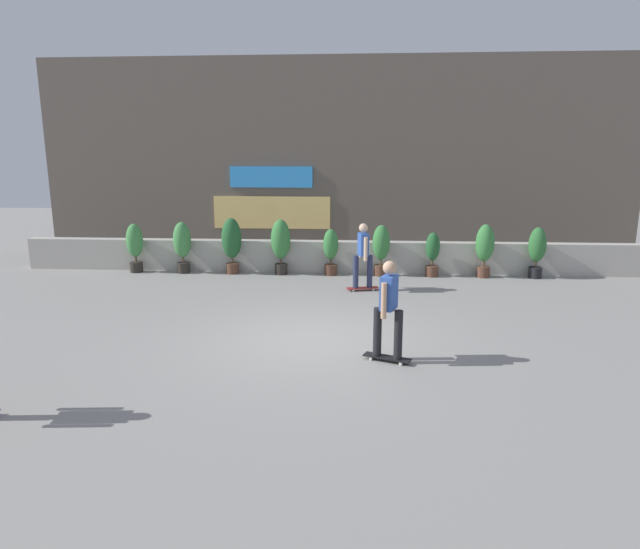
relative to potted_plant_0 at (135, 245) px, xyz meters
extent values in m
plane|color=gray|center=(5.63, -5.55, -0.81)|extent=(48.00, 48.00, 0.00)
cube|color=#B2ADA3|center=(5.63, 0.45, -0.36)|extent=(18.00, 0.40, 0.90)
cube|color=#60564C|center=(5.63, 4.45, 2.44)|extent=(20.00, 2.00, 6.50)
cube|color=#3399F2|center=(3.47, 3.41, 1.79)|extent=(2.80, 0.08, 0.70)
cube|color=#F2CC72|center=(3.47, 3.42, 0.59)|extent=(4.00, 0.06, 1.10)
cylinder|color=#2D2823|center=(0.00, 0.00, -0.66)|extent=(0.36, 0.36, 0.30)
cylinder|color=brown|center=(0.00, 0.00, -0.44)|extent=(0.06, 0.06, 0.15)
ellipsoid|color=#428C47|center=(0.00, 0.00, 0.12)|extent=(0.47, 0.47, 0.96)
cylinder|color=#2D2823|center=(1.40, 0.00, -0.66)|extent=(0.36, 0.36, 0.30)
cylinder|color=brown|center=(1.40, 0.00, -0.44)|extent=(0.06, 0.06, 0.15)
ellipsoid|color=#428C47|center=(1.40, 0.00, 0.15)|extent=(0.50, 0.50, 1.02)
cylinder|color=brown|center=(2.83, 0.00, -0.66)|extent=(0.36, 0.36, 0.30)
cylinder|color=brown|center=(2.83, 0.00, -0.44)|extent=(0.06, 0.06, 0.15)
ellipsoid|color=#235B2D|center=(2.83, 0.00, 0.21)|extent=(0.56, 0.56, 1.15)
cylinder|color=#2D2823|center=(4.24, 0.00, -0.66)|extent=(0.36, 0.36, 0.30)
cylinder|color=brown|center=(4.24, 0.00, -0.44)|extent=(0.06, 0.06, 0.15)
ellipsoid|color=#387F3D|center=(4.24, 0.00, 0.20)|extent=(0.55, 0.55, 1.12)
cylinder|color=brown|center=(5.66, 0.00, -0.66)|extent=(0.36, 0.36, 0.30)
cylinder|color=brown|center=(5.66, 0.00, -0.44)|extent=(0.06, 0.06, 0.15)
ellipsoid|color=#387F3D|center=(5.66, 0.00, 0.07)|extent=(0.42, 0.42, 0.86)
cylinder|color=brown|center=(7.07, 0.00, -0.66)|extent=(0.36, 0.36, 0.30)
cylinder|color=brown|center=(7.07, 0.00, -0.44)|extent=(0.06, 0.06, 0.15)
ellipsoid|color=#387F3D|center=(7.07, 0.00, 0.13)|extent=(0.48, 0.48, 0.99)
cylinder|color=brown|center=(8.50, 0.00, -0.66)|extent=(0.36, 0.36, 0.30)
cylinder|color=brown|center=(8.50, 0.00, -0.44)|extent=(0.06, 0.06, 0.15)
ellipsoid|color=#235B2D|center=(8.50, 0.00, 0.04)|extent=(0.39, 0.39, 0.79)
cylinder|color=brown|center=(9.92, 0.00, -0.66)|extent=(0.36, 0.36, 0.30)
cylinder|color=brown|center=(9.92, 0.00, -0.44)|extent=(0.06, 0.06, 0.15)
ellipsoid|color=#387F3D|center=(9.92, 0.00, 0.15)|extent=(0.50, 0.50, 1.03)
cylinder|color=black|center=(11.33, 0.00, -0.66)|extent=(0.36, 0.36, 0.30)
cylinder|color=brown|center=(11.33, 0.00, -0.44)|extent=(0.06, 0.06, 0.15)
ellipsoid|color=#2D6B33|center=(11.33, 0.00, 0.12)|extent=(0.47, 0.47, 0.96)
cube|color=maroon|center=(6.55, -1.77, -0.74)|extent=(0.82, 0.40, 0.02)
cylinder|color=silver|center=(6.78, -1.63, -0.78)|extent=(0.06, 0.04, 0.06)
cylinder|color=silver|center=(6.82, -1.78, -0.78)|extent=(0.06, 0.04, 0.06)
cylinder|color=silver|center=(6.28, -1.76, -0.78)|extent=(0.06, 0.04, 0.06)
cylinder|color=silver|center=(6.32, -1.91, -0.78)|extent=(0.06, 0.04, 0.06)
cylinder|color=#282D4C|center=(6.72, -1.72, -0.32)|extent=(0.14, 0.14, 0.82)
cylinder|color=#282D4C|center=(6.38, -1.81, -0.32)|extent=(0.14, 0.14, 0.82)
cube|color=#3359B2|center=(6.55, -1.77, 0.37)|extent=(0.29, 0.40, 0.56)
sphere|color=beige|center=(6.55, -1.77, 0.78)|extent=(0.22, 0.22, 0.22)
cylinder|color=beige|center=(6.49, -1.54, 0.29)|extent=(0.09, 0.09, 0.58)
cylinder|color=beige|center=(6.61, -2.00, 0.29)|extent=(0.09, 0.09, 0.58)
cube|color=black|center=(6.92, -6.57, -0.74)|extent=(0.82, 0.49, 0.02)
cylinder|color=silver|center=(6.65, -6.55, -0.78)|extent=(0.06, 0.05, 0.06)
cylinder|color=silver|center=(6.71, -6.40, -0.78)|extent=(0.06, 0.05, 0.06)
cylinder|color=silver|center=(7.13, -6.75, -0.78)|extent=(0.06, 0.05, 0.06)
cylinder|color=silver|center=(7.19, -6.60, -0.78)|extent=(0.06, 0.05, 0.06)
cylinder|color=black|center=(6.75, -6.51, -0.32)|extent=(0.14, 0.14, 0.82)
cylinder|color=black|center=(7.09, -6.64, -0.32)|extent=(0.14, 0.14, 0.82)
cube|color=#3359B2|center=(6.92, -6.57, 0.37)|extent=(0.32, 0.41, 0.56)
sphere|color=tan|center=(6.92, -6.57, 0.78)|extent=(0.22, 0.22, 0.22)
cylinder|color=tan|center=(6.83, -6.79, 0.29)|extent=(0.09, 0.09, 0.58)
cylinder|color=tan|center=(7.01, -6.36, 0.29)|extent=(0.09, 0.09, 0.58)
camera|label=1|loc=(6.39, -15.21, 2.56)|focal=30.78mm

